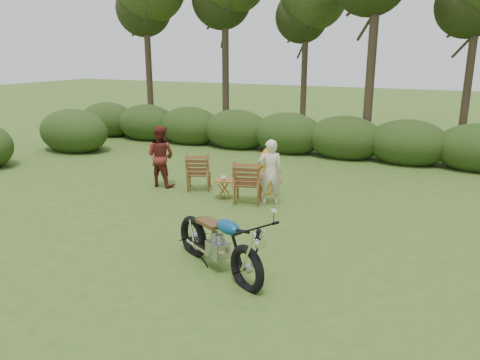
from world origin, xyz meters
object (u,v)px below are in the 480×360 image
at_px(motorcycle, 218,269).
at_px(child, 268,193).
at_px(cup, 224,178).
at_px(lawn_chair_right, 248,201).
at_px(lawn_chair_left, 199,189).
at_px(side_table, 224,189).
at_px(adult_b, 162,186).
at_px(adult_a, 270,204).

relative_size(motorcycle, child, 1.89).
bearing_deg(cup, lawn_chair_right, 5.62).
relative_size(cup, child, 0.11).
relative_size(lawn_chair_left, side_table, 2.05).
relative_size(side_table, adult_b, 0.29).
distance_m(lawn_chair_right, side_table, 0.66).
relative_size(lawn_chair_left, adult_b, 0.60).
height_order(motorcycle, lawn_chair_right, motorcycle).
height_order(lawn_chair_right, lawn_chair_left, lawn_chair_right).
xyz_separation_m(cup, adult_b, (-2.00, 0.31, -0.52)).
xyz_separation_m(side_table, adult_a, (1.16, 0.08, -0.23)).
bearing_deg(adult_a, lawn_chair_right, -21.08).
bearing_deg(cup, lawn_chair_left, 153.84).
relative_size(motorcycle, side_table, 4.64).
distance_m(side_table, adult_a, 1.19).
xyz_separation_m(motorcycle, child, (-0.81, 4.26, 0.00)).
distance_m(motorcycle, adult_b, 5.19).
relative_size(motorcycle, adult_a, 1.42).
distance_m(adult_a, adult_b, 3.16).
relative_size(side_table, child, 0.41).
distance_m(lawn_chair_left, cup, 1.19).
xyz_separation_m(lawn_chair_right, adult_b, (-2.61, 0.25, 0.00)).
height_order(lawn_chair_left, adult_b, adult_b).
height_order(motorcycle, child, motorcycle).
bearing_deg(child, adult_b, 24.34).
height_order(lawn_chair_right, child, child).
bearing_deg(lawn_chair_left, cup, 129.76).
bearing_deg(lawn_chair_left, lawn_chair_right, 141.24).
distance_m(cup, adult_b, 2.09).
bearing_deg(motorcycle, cup, 144.05).
distance_m(cup, child, 1.29).
xyz_separation_m(lawn_chair_left, adult_a, (2.11, -0.37, 0.00)).
distance_m(lawn_chair_right, cup, 0.80).
height_order(motorcycle, cup, motorcycle).
bearing_deg(side_table, adult_b, 171.61).
bearing_deg(adult_b, adult_a, 176.54).
relative_size(lawn_chair_right, lawn_chair_left, 1.06).
xyz_separation_m(lawn_chair_left, cup, (0.96, -0.47, 0.52)).
height_order(side_table, adult_a, adult_a).
bearing_deg(child, lawn_chair_left, 25.76).
relative_size(adult_a, adult_b, 0.95).
bearing_deg(adult_b, lawn_chair_right, 174.88).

